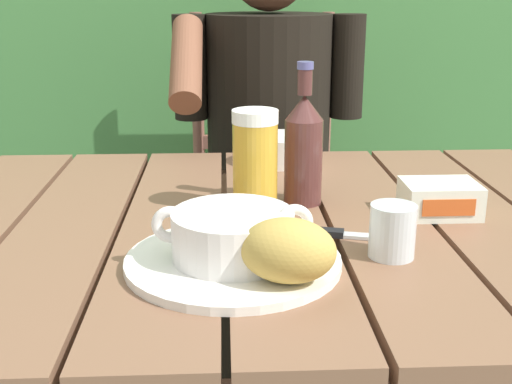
{
  "coord_description": "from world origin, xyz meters",
  "views": [
    {
      "loc": [
        -0.08,
        -0.98,
        1.11
      ],
      "look_at": [
        -0.04,
        -0.08,
        0.82
      ],
      "focal_mm": 46.15,
      "sensor_mm": 36.0,
      "label": 1
    }
  ],
  "objects_px": {
    "beer_bottle": "(304,147)",
    "water_glass_small": "(392,231)",
    "soup_bowl": "(233,234)",
    "person_eating": "(268,138)",
    "diner_bowl": "(281,150)",
    "serving_plate": "(233,261)",
    "bread_roll": "(288,250)",
    "butter_tub": "(440,199)",
    "table_knife": "(342,234)",
    "beer_glass": "(255,161)",
    "chair_near_diner": "(264,203)"
  },
  "relations": [
    {
      "from": "water_glass_small",
      "to": "diner_bowl",
      "type": "height_order",
      "value": "water_glass_small"
    },
    {
      "from": "chair_near_diner",
      "to": "diner_bowl",
      "type": "xyz_separation_m",
      "value": [
        0.0,
        -0.53,
        0.3
      ]
    },
    {
      "from": "person_eating",
      "to": "water_glass_small",
      "type": "distance_m",
      "value": 0.84
    },
    {
      "from": "bread_roll",
      "to": "table_knife",
      "type": "distance_m",
      "value": 0.2
    },
    {
      "from": "chair_near_diner",
      "to": "serving_plate",
      "type": "distance_m",
      "value": 1.09
    },
    {
      "from": "person_eating",
      "to": "soup_bowl",
      "type": "height_order",
      "value": "person_eating"
    },
    {
      "from": "chair_near_diner",
      "to": "table_knife",
      "type": "height_order",
      "value": "chair_near_diner"
    },
    {
      "from": "chair_near_diner",
      "to": "beer_bottle",
      "type": "height_order",
      "value": "chair_near_diner"
    },
    {
      "from": "person_eating",
      "to": "diner_bowl",
      "type": "distance_m",
      "value": 0.34
    },
    {
      "from": "butter_tub",
      "to": "chair_near_diner",
      "type": "bearing_deg",
      "value": 104.81
    },
    {
      "from": "beer_glass",
      "to": "table_knife",
      "type": "relative_size",
      "value": 1.06
    },
    {
      "from": "butter_tub",
      "to": "table_knife",
      "type": "height_order",
      "value": "butter_tub"
    },
    {
      "from": "beer_glass",
      "to": "diner_bowl",
      "type": "distance_m",
      "value": 0.31
    },
    {
      "from": "soup_bowl",
      "to": "butter_tub",
      "type": "height_order",
      "value": "soup_bowl"
    },
    {
      "from": "soup_bowl",
      "to": "diner_bowl",
      "type": "bearing_deg",
      "value": 78.29
    },
    {
      "from": "person_eating",
      "to": "bread_roll",
      "type": "xyz_separation_m",
      "value": [
        -0.04,
        -0.93,
        0.07
      ]
    },
    {
      "from": "soup_bowl",
      "to": "beer_bottle",
      "type": "xyz_separation_m",
      "value": [
        0.12,
        0.26,
        0.05
      ]
    },
    {
      "from": "serving_plate",
      "to": "beer_glass",
      "type": "xyz_separation_m",
      "value": [
        0.04,
        0.22,
        0.08
      ]
    },
    {
      "from": "soup_bowl",
      "to": "table_knife",
      "type": "height_order",
      "value": "soup_bowl"
    },
    {
      "from": "butter_tub",
      "to": "water_glass_small",
      "type": "bearing_deg",
      "value": -125.7
    },
    {
      "from": "bread_roll",
      "to": "beer_glass",
      "type": "xyz_separation_m",
      "value": [
        -0.02,
        0.3,
        0.03
      ]
    },
    {
      "from": "beer_bottle",
      "to": "person_eating",
      "type": "bearing_deg",
      "value": 91.73
    },
    {
      "from": "serving_plate",
      "to": "table_knife",
      "type": "xyz_separation_m",
      "value": [
        0.16,
        0.1,
        -0.0
      ]
    },
    {
      "from": "person_eating",
      "to": "diner_bowl",
      "type": "relative_size",
      "value": 9.61
    },
    {
      "from": "beer_bottle",
      "to": "table_knife",
      "type": "xyz_separation_m",
      "value": [
        0.04,
        -0.16,
        -0.09
      ]
    },
    {
      "from": "bread_roll",
      "to": "serving_plate",
      "type": "bearing_deg",
      "value": 130.6
    },
    {
      "from": "beer_glass",
      "to": "butter_tub",
      "type": "relative_size",
      "value": 1.4
    },
    {
      "from": "butter_tub",
      "to": "diner_bowl",
      "type": "relative_size",
      "value": 0.91
    },
    {
      "from": "serving_plate",
      "to": "bread_roll",
      "type": "xyz_separation_m",
      "value": [
        0.06,
        -0.08,
        0.05
      ]
    },
    {
      "from": "beer_glass",
      "to": "butter_tub",
      "type": "height_order",
      "value": "beer_glass"
    },
    {
      "from": "soup_bowl",
      "to": "person_eating",
      "type": "bearing_deg",
      "value": 83.01
    },
    {
      "from": "serving_plate",
      "to": "butter_tub",
      "type": "bearing_deg",
      "value": 28.96
    },
    {
      "from": "serving_plate",
      "to": "beer_glass",
      "type": "relative_size",
      "value": 1.72
    },
    {
      "from": "bread_roll",
      "to": "beer_bottle",
      "type": "xyz_separation_m",
      "value": [
        0.06,
        0.33,
        0.05
      ]
    },
    {
      "from": "chair_near_diner",
      "to": "water_glass_small",
      "type": "bearing_deg",
      "value": -83.95
    },
    {
      "from": "chair_near_diner",
      "to": "bread_roll",
      "type": "height_order",
      "value": "chair_near_diner"
    },
    {
      "from": "diner_bowl",
      "to": "butter_tub",
      "type": "bearing_deg",
      "value": -55.46
    },
    {
      "from": "beer_bottle",
      "to": "water_glass_small",
      "type": "bearing_deg",
      "value": -68.4
    },
    {
      "from": "beer_bottle",
      "to": "beer_glass",
      "type": "bearing_deg",
      "value": -157.58
    },
    {
      "from": "water_glass_small",
      "to": "table_knife",
      "type": "bearing_deg",
      "value": 125.88
    },
    {
      "from": "beer_bottle",
      "to": "soup_bowl",
      "type": "bearing_deg",
      "value": -115.46
    },
    {
      "from": "chair_near_diner",
      "to": "diner_bowl",
      "type": "height_order",
      "value": "chair_near_diner"
    },
    {
      "from": "bread_roll",
      "to": "butter_tub",
      "type": "xyz_separation_m",
      "value": [
        0.27,
        0.26,
        -0.02
      ]
    },
    {
      "from": "serving_plate",
      "to": "beer_glass",
      "type": "distance_m",
      "value": 0.24
    },
    {
      "from": "person_eating",
      "to": "diner_bowl",
      "type": "bearing_deg",
      "value": -89.52
    },
    {
      "from": "water_glass_small",
      "to": "person_eating",
      "type": "bearing_deg",
      "value": 97.66
    },
    {
      "from": "bread_roll",
      "to": "diner_bowl",
      "type": "relative_size",
      "value": 1.04
    },
    {
      "from": "serving_plate",
      "to": "soup_bowl",
      "type": "bearing_deg",
      "value": -63.43
    },
    {
      "from": "soup_bowl",
      "to": "beer_bottle",
      "type": "bearing_deg",
      "value": 64.54
    },
    {
      "from": "beer_bottle",
      "to": "diner_bowl",
      "type": "relative_size",
      "value": 1.83
    }
  ]
}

